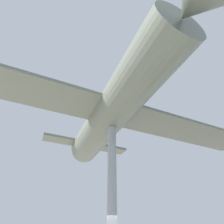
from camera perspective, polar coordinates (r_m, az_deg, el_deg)
name	(u,v)px	position (r m, az deg, el deg)	size (l,w,h in m)	color
support_pylon_central	(112,195)	(7.96, 0.00, -25.51)	(0.40, 0.40, 6.46)	#999EA3
suspended_airplane	(113,110)	(9.55, 0.49, 0.71)	(19.76, 12.74, 3.26)	slate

